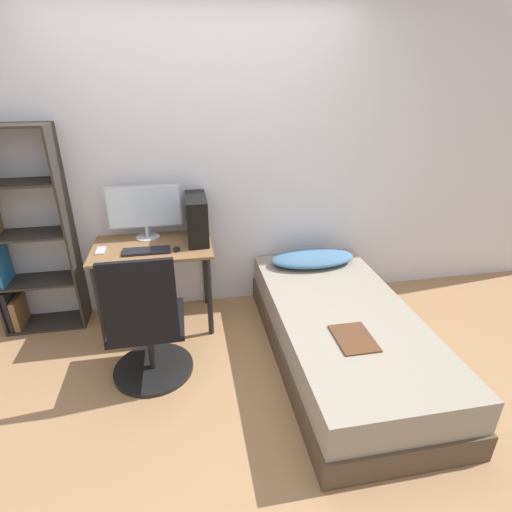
# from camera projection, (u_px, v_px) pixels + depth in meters

# --- Properties ---
(ground_plane) EXTENTS (14.00, 14.00, 0.00)m
(ground_plane) POSITION_uv_depth(u_px,v_px,m) (228.00, 405.00, 2.62)
(ground_plane) COLOR #9E754C
(wall_back) EXTENTS (8.00, 0.05, 2.50)m
(wall_back) POSITION_uv_depth(u_px,v_px,m) (204.00, 169.00, 3.32)
(wall_back) COLOR silver
(wall_back) RESTS_ON ground_plane
(desk) EXTENTS (0.94, 0.60, 0.72)m
(desk) POSITION_uv_depth(u_px,v_px,m) (154.00, 259.00, 3.23)
(desk) COLOR brown
(desk) RESTS_ON ground_plane
(bookshelf) EXTENTS (0.63, 0.29, 1.65)m
(bookshelf) POSITION_uv_depth(u_px,v_px,m) (17.00, 238.00, 3.11)
(bookshelf) COLOR #2D2823
(bookshelf) RESTS_ON ground_plane
(office_chair) EXTENTS (0.57, 0.57, 0.99)m
(office_chair) POSITION_uv_depth(u_px,v_px,m) (148.00, 334.00, 2.70)
(office_chair) COLOR black
(office_chair) RESTS_ON ground_plane
(bed) EXTENTS (0.99, 2.04, 0.42)m
(bed) POSITION_uv_depth(u_px,v_px,m) (342.00, 334.00, 2.98)
(bed) COLOR #4C3D2D
(bed) RESTS_ON ground_plane
(pillow) EXTENTS (0.75, 0.36, 0.11)m
(pillow) POSITION_uv_depth(u_px,v_px,m) (313.00, 258.00, 3.54)
(pillow) COLOR teal
(pillow) RESTS_ON bed
(magazine) EXTENTS (0.24, 0.32, 0.01)m
(magazine) POSITION_uv_depth(u_px,v_px,m) (354.00, 338.00, 2.56)
(magazine) COLOR #56331E
(magazine) RESTS_ON bed
(monitor) EXTENTS (0.59, 0.20, 0.44)m
(monitor) POSITION_uv_depth(u_px,v_px,m) (145.00, 209.00, 3.24)
(monitor) COLOR #B7B7BC
(monitor) RESTS_ON desk
(keyboard) EXTENTS (0.36, 0.13, 0.02)m
(keyboard) POSITION_uv_depth(u_px,v_px,m) (146.00, 251.00, 3.06)
(keyboard) COLOR black
(keyboard) RESTS_ON desk
(pc_tower) EXTENTS (0.16, 0.42, 0.37)m
(pc_tower) POSITION_uv_depth(u_px,v_px,m) (197.00, 218.00, 3.22)
(pc_tower) COLOR black
(pc_tower) RESTS_ON desk
(mouse) EXTENTS (0.06, 0.09, 0.02)m
(mouse) POSITION_uv_depth(u_px,v_px,m) (177.00, 249.00, 3.10)
(mouse) COLOR black
(mouse) RESTS_ON desk
(phone) EXTENTS (0.07, 0.14, 0.01)m
(phone) POSITION_uv_depth(u_px,v_px,m) (101.00, 251.00, 3.08)
(phone) COLOR #B7B7BC
(phone) RESTS_ON desk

